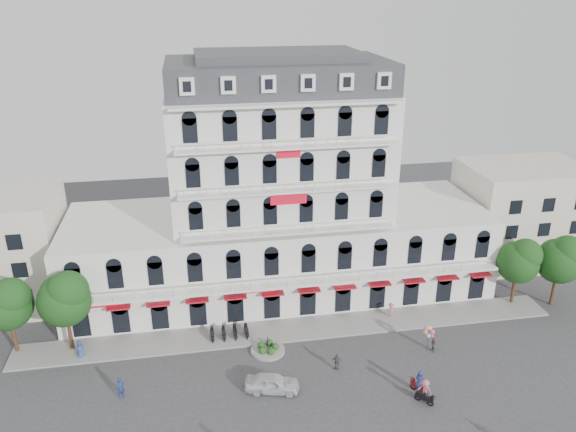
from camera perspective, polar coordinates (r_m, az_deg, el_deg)
The scene contains 18 objects.
ground at distance 49.63m, azimuth 2.57°, elevation -17.24°, with size 120.00×120.00×0.00m, color #38383A.
sidewalk at distance 56.64m, azimuth 0.57°, elevation -11.46°, with size 53.00×4.00×0.16m, color gray.
main_building at distance 59.95m, azimuth -0.97°, elevation 1.21°, with size 45.00×15.00×25.80m.
flank_building_east at distance 73.70m, azimuth 22.48°, elevation 0.27°, with size 14.00×10.00×12.00m, color beige.
traffic_island at distance 53.72m, azimuth -2.06°, elevation -13.36°, with size 3.20×3.20×1.60m.
parked_scooter_row at distance 55.90m, azimuth -5.95°, elevation -12.21°, with size 4.40×1.80×1.10m, color black, non-canonical shape.
tree_west_outer at distance 56.70m, azimuth -26.62°, elevation -7.84°, with size 4.50×4.48×7.76m.
tree_west_inner at distance 54.80m, azimuth -21.78°, elevation -7.64°, with size 4.76×4.76×8.25m.
tree_east_inner at distance 63.25m, azimuth 22.43°, elevation -4.11°, with size 4.40×4.37×7.57m.
tree_east_outer at distance 64.56m, azimuth 25.94°, elevation -3.85°, with size 4.65×4.65×8.05m.
parked_car at distance 49.08m, azimuth -1.60°, elevation -16.58°, with size 1.84×4.58×1.56m, color silver.
rider_east at distance 49.94m, azimuth 13.22°, elevation -16.06°, with size 1.15×1.46×2.14m.
rider_center at distance 48.86m, azimuth 13.74°, elevation -16.87°, with size 1.30×1.32×2.29m.
pedestrian_left at distance 55.89m, azimuth -20.36°, elevation -12.60°, with size 0.87×0.56×1.77m, color navy.
pedestrian_mid at distance 51.40m, azimuth 5.00°, elevation -14.53°, with size 0.97×0.40×1.65m, color #4C4B52.
pedestrian_right at distance 59.09m, azimuth 10.42°, elevation -9.44°, with size 1.08×0.62×1.67m, color #B8616B.
pedestrian_far at distance 50.19m, azimuth -16.62°, elevation -16.38°, with size 0.71×0.47×1.94m, color navy.
balloon_vendor at distance 54.77m, azimuth 14.34°, elevation -12.01°, with size 1.26×1.19×2.45m.
Camera 1 is at (-8.74, -37.20, 31.66)m, focal length 35.00 mm.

